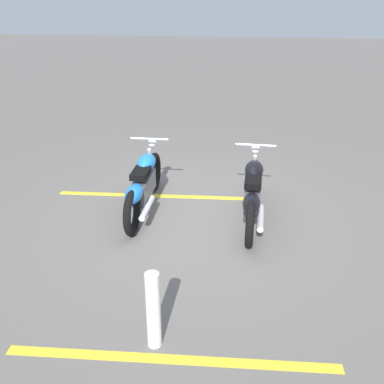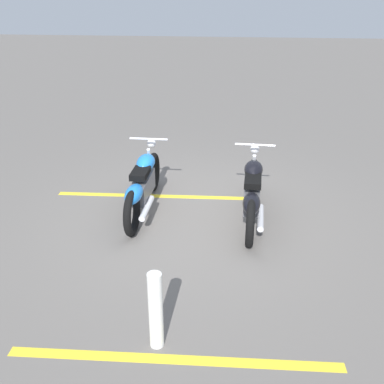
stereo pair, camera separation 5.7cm
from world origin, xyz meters
name	(u,v)px [view 1 (the left image)]	position (x,y,z in m)	size (l,w,h in m)	color
ground_plane	(196,216)	(0.00, 0.00, 0.00)	(60.00, 60.00, 0.00)	#66605B
motorcycle_bright_foreground	(143,184)	(-0.07, -0.84, 0.46)	(2.23, 0.62, 1.04)	black
motorcycle_dark_foreground	(253,193)	(0.02, 0.84, 0.46)	(2.23, 0.62, 1.04)	black
bollard_post	(153,310)	(2.74, -0.07, 0.42)	(0.14, 0.14, 0.84)	white
parking_stripe_near	(152,196)	(-0.64, -0.85, 0.00)	(3.20, 0.12, 0.01)	yellow
parking_stripe_mid	(171,359)	(2.92, 0.12, 0.00)	(3.20, 0.12, 0.01)	yellow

